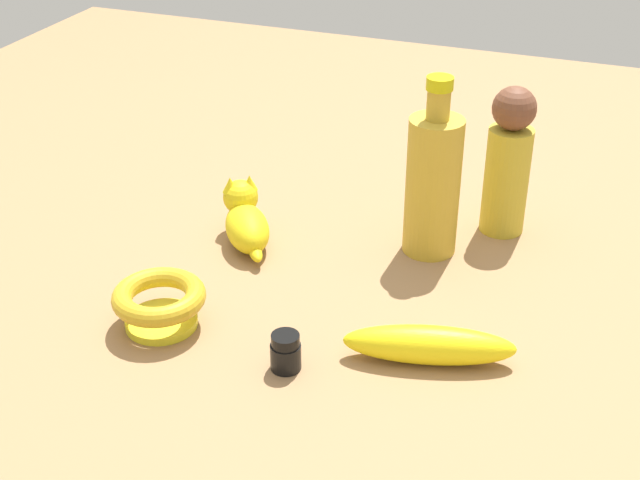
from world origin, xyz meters
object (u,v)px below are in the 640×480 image
at_px(nail_polish_jar, 286,352).
at_px(bottle_tall, 433,182).
at_px(bowl, 159,302).
at_px(person_figure_adult, 508,162).
at_px(cat_figurine, 246,220).
at_px(banana, 429,345).

bearing_deg(nail_polish_jar, bottle_tall, 75.26).
bearing_deg(bowl, person_figure_adult, 48.56).
distance_m(bottle_tall, cat_figurine, 0.26).
relative_size(bowl, nail_polish_jar, 2.49).
relative_size(person_figure_adult, nail_polish_jar, 4.77).
distance_m(bottle_tall, nail_polish_jar, 0.33).
bearing_deg(bowl, cat_figurine, 87.10).
height_order(person_figure_adult, bowl, person_figure_adult).
bearing_deg(person_figure_adult, banana, -93.13).
xyz_separation_m(bottle_tall, cat_figurine, (-0.24, -0.07, -0.07)).
height_order(bottle_tall, banana, bottle_tall).
relative_size(bowl, cat_figurine, 0.88).
height_order(banana, cat_figurine, cat_figurine).
height_order(cat_figurine, nail_polish_jar, cat_figurine).
xyz_separation_m(cat_figurine, nail_polish_jar, (0.16, -0.24, -0.01)).
relative_size(banana, nail_polish_jar, 4.34).
bearing_deg(banana, nail_polish_jar, -169.98).
bearing_deg(bowl, banana, 8.08).
xyz_separation_m(bowl, cat_figurine, (0.01, 0.22, 0.00)).
bearing_deg(banana, person_figure_adult, 71.75).
relative_size(person_figure_adult, cat_figurine, 1.68).
xyz_separation_m(banana, nail_polish_jar, (-0.15, -0.07, -0.00)).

